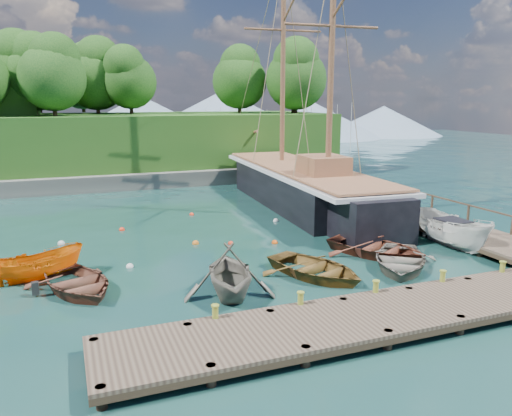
# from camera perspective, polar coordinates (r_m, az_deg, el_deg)

# --- Properties ---
(ground) EXTENTS (160.00, 160.00, 0.00)m
(ground) POSITION_cam_1_polar(r_m,az_deg,el_deg) (22.19, 1.57, -7.13)
(ground) COLOR #133B35
(ground) RESTS_ON ground
(dock_near) EXTENTS (20.00, 3.20, 1.10)m
(dock_near) POSITION_cam_1_polar(r_m,az_deg,el_deg) (17.72, 16.07, -11.31)
(dock_near) COLOR #433429
(dock_near) RESTS_ON ground
(dock_east) EXTENTS (3.20, 24.00, 1.10)m
(dock_east) POSITION_cam_1_polar(r_m,az_deg,el_deg) (33.52, 15.24, -0.08)
(dock_east) COLOR #433429
(dock_east) RESTS_ON ground
(bollard_0) EXTENTS (0.26, 0.26, 0.45)m
(bollard_0) POSITION_cam_1_polar(r_m,az_deg,el_deg) (16.51, -4.63, -14.31)
(bollard_0) COLOR olive
(bollard_0) RESTS_ON ground
(bollard_1) EXTENTS (0.26, 0.26, 0.45)m
(bollard_1) POSITION_cam_1_polar(r_m,az_deg,el_deg) (17.50, 5.06, -12.71)
(bollard_1) COLOR olive
(bollard_1) RESTS_ON ground
(bollard_2) EXTENTS (0.26, 0.26, 0.45)m
(bollard_2) POSITION_cam_1_polar(r_m,az_deg,el_deg) (18.92, 13.41, -11.03)
(bollard_2) COLOR olive
(bollard_2) RESTS_ON ground
(bollard_3) EXTENTS (0.26, 0.26, 0.45)m
(bollard_3) POSITION_cam_1_polar(r_m,az_deg,el_deg) (20.67, 20.39, -9.43)
(bollard_3) COLOR olive
(bollard_3) RESTS_ON ground
(bollard_4) EXTENTS (0.26, 0.26, 0.45)m
(bollard_4) POSITION_cam_1_polar(r_m,az_deg,el_deg) (22.69, 26.15, -8.00)
(bollard_4) COLOR olive
(bollard_4) RESTS_ON ground
(rowboat_0) EXTENTS (4.52, 5.35, 0.94)m
(rowboat_0) POSITION_cam_1_polar(r_m,az_deg,el_deg) (21.11, -19.71, -8.92)
(rowboat_0) COLOR brown
(rowboat_0) RESTS_ON ground
(rowboat_1) EXTENTS (4.32, 4.76, 2.17)m
(rowboat_1) POSITION_cam_1_polar(r_m,az_deg,el_deg) (19.53, -3.05, -9.93)
(rowboat_1) COLOR slate
(rowboat_1) RESTS_ON ground
(rowboat_2) EXTENTS (4.82, 5.56, 0.96)m
(rowboat_2) POSITION_cam_1_polar(r_m,az_deg,el_deg) (21.58, 6.78, -7.79)
(rowboat_2) COLOR brown
(rowboat_2) RESTS_ON ground
(rowboat_3) EXTENTS (5.48, 5.76, 0.97)m
(rowboat_3) POSITION_cam_1_polar(r_m,az_deg,el_deg) (23.35, 16.04, -6.62)
(rowboat_3) COLOR #6C6459
(rowboat_3) RESTS_ON ground
(rowboat_4) EXTENTS (5.41, 5.94, 1.01)m
(rowboat_4) POSITION_cam_1_polar(r_m,az_deg,el_deg) (24.91, 13.55, -5.28)
(rowboat_4) COLOR brown
(rowboat_4) RESTS_ON ground
(motorboat_orange) EXTENTS (3.89, 2.30, 1.41)m
(motorboat_orange) POSITION_cam_1_polar(r_m,az_deg,el_deg) (22.99, -23.37, -7.48)
(motorboat_orange) COLOR orange
(motorboat_orange) RESTS_ON ground
(cabin_boat_white) EXTENTS (2.00, 5.11, 1.96)m
(cabin_boat_white) POSITION_cam_1_polar(r_m,az_deg,el_deg) (27.40, 21.38, -4.19)
(cabin_boat_white) COLOR silver
(cabin_boat_white) RESTS_ON ground
(schooner) EXTENTS (6.51, 28.54, 21.08)m
(schooner) POSITION_cam_1_polar(r_m,az_deg,el_deg) (35.38, 5.28, 2.16)
(schooner) COLOR black
(schooner) RESTS_ON ground
(mooring_buoy_0) EXTENTS (0.34, 0.34, 0.34)m
(mooring_buoy_0) POSITION_cam_1_polar(r_m,az_deg,el_deg) (23.26, -14.22, -6.59)
(mooring_buoy_0) COLOR white
(mooring_buoy_0) RESTS_ON ground
(mooring_buoy_1) EXTENTS (0.36, 0.36, 0.36)m
(mooring_buoy_1) POSITION_cam_1_polar(r_m,az_deg,el_deg) (26.27, -6.92, -4.10)
(mooring_buoy_1) COLOR orange
(mooring_buoy_1) RESTS_ON ground
(mooring_buoy_2) EXTENTS (0.29, 0.29, 0.29)m
(mooring_buoy_2) POSITION_cam_1_polar(r_m,az_deg,el_deg) (26.10, -2.91, -4.13)
(mooring_buoy_2) COLOR red
(mooring_buoy_2) RESTS_ON ground
(mooring_buoy_3) EXTENTS (0.34, 0.34, 0.34)m
(mooring_buoy_3) POSITION_cam_1_polar(r_m,az_deg,el_deg) (30.84, 2.28, -1.54)
(mooring_buoy_3) COLOR silver
(mooring_buoy_3) RESTS_ON ground
(mooring_buoy_4) EXTENTS (0.33, 0.33, 0.33)m
(mooring_buoy_4) POSITION_cam_1_polar(r_m,az_deg,el_deg) (29.76, -15.07, -2.48)
(mooring_buoy_4) COLOR #F73114
(mooring_buoy_4) RESTS_ON ground
(mooring_buoy_5) EXTENTS (0.30, 0.30, 0.30)m
(mooring_buoy_5) POSITION_cam_1_polar(r_m,az_deg,el_deg) (32.77, -7.37, -0.80)
(mooring_buoy_5) COLOR red
(mooring_buoy_5) RESTS_ON ground
(mooring_buoy_6) EXTENTS (0.36, 0.36, 0.36)m
(mooring_buoy_6) POSITION_cam_1_polar(r_m,az_deg,el_deg) (27.94, -21.36, -3.88)
(mooring_buoy_6) COLOR silver
(mooring_buoy_6) RESTS_ON ground
(mooring_buoy_7) EXTENTS (0.33, 0.33, 0.33)m
(mooring_buoy_7) POSITION_cam_1_polar(r_m,az_deg,el_deg) (26.21, 2.15, -4.05)
(mooring_buoy_7) COLOR #E5500B
(mooring_buoy_7) RESTS_ON ground
(headland) EXTENTS (51.00, 19.31, 12.90)m
(headland) POSITION_cam_1_polar(r_m,az_deg,el_deg) (50.91, -26.84, 8.95)
(headland) COLOR #474744
(headland) RESTS_ON ground
(distant_ridge) EXTENTS (117.00, 40.00, 10.00)m
(distant_ridge) POSITION_cam_1_polar(r_m,az_deg,el_deg) (90.19, -13.40, 10.09)
(distant_ridge) COLOR #728CA5
(distant_ridge) RESTS_ON ground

